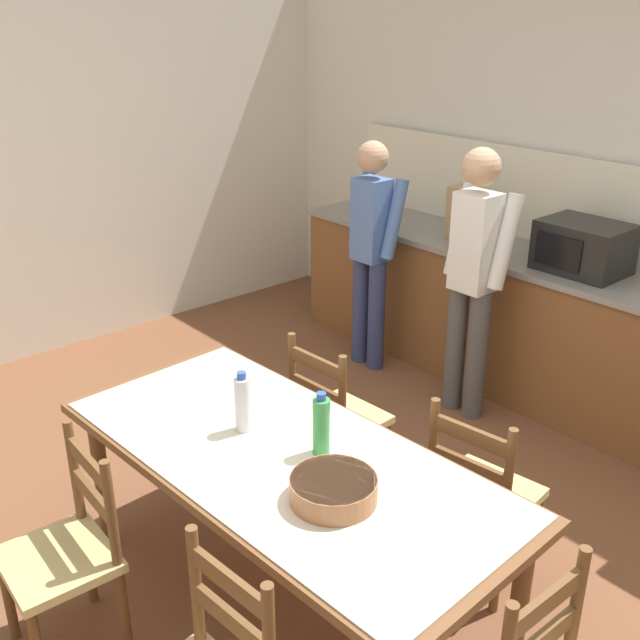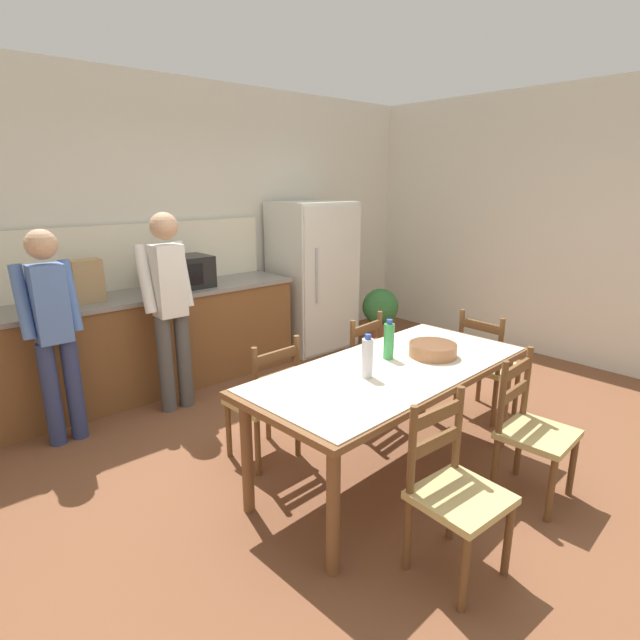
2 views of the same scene
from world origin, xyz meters
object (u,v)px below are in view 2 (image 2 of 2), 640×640
at_px(chair_side_near_right, 532,430).
at_px(chair_head_end, 486,365).
at_px(paper_bag, 87,281).
at_px(chair_side_near_left, 454,492).
at_px(dining_table, 392,378).
at_px(person_at_counter, 170,302).
at_px(bottle_near_centre, 367,357).
at_px(bottle_off_centre, 389,341).
at_px(refrigerator, 313,276).
at_px(chair_side_far_right, 352,368).
at_px(serving_bowl, 433,349).
at_px(chair_side_far_left, 266,401).
at_px(microwave, 183,272).
at_px(potted_plant, 380,312).
at_px(person_at_sink, 53,327).

relative_size(chair_side_near_right, chair_head_end, 1.00).
height_order(paper_bag, chair_side_near_left, paper_bag).
height_order(dining_table, person_at_counter, person_at_counter).
bearing_deg(dining_table, bottle_near_centre, -177.18).
height_order(dining_table, bottle_off_centre, bottle_off_centre).
bearing_deg(refrigerator, chair_head_end, -93.23).
bearing_deg(chair_side_far_right, serving_bowl, 78.20).
relative_size(bottle_off_centre, chair_side_far_left, 0.30).
bearing_deg(person_at_counter, dining_table, -163.06).
bearing_deg(paper_bag, chair_side_near_left, -78.48).
relative_size(microwave, chair_head_end, 0.55).
relative_size(chair_side_far_right, chair_side_near_right, 1.00).
bearing_deg(microwave, bottle_near_centre, -91.45).
distance_m(chair_side_near_left, potted_plant, 3.76).
bearing_deg(dining_table, serving_bowl, -8.10).
distance_m(paper_bag, chair_head_end, 3.41).
bearing_deg(bottle_off_centre, bottle_near_centre, -159.36).
relative_size(person_at_sink, potted_plant, 2.41).
xyz_separation_m(microwave, dining_table, (0.19, -2.44, -0.39)).
bearing_deg(chair_side_far_right, person_at_sink, -39.23).
distance_m(chair_side_far_left, chair_side_near_right, 1.74).
bearing_deg(potted_plant, chair_side_far_right, -144.51).
bearing_deg(person_at_sink, chair_side_near_right, -143.60).
bearing_deg(microwave, serving_bowl, -77.71).
height_order(microwave, potted_plant, microwave).
distance_m(paper_bag, chair_side_near_left, 3.34).
bearing_deg(paper_bag, chair_side_far_right, -48.41).
relative_size(bottle_off_centre, person_at_counter, 0.16).
relative_size(dining_table, chair_head_end, 2.26).
relative_size(chair_head_end, potted_plant, 1.36).
bearing_deg(refrigerator, serving_bowl, -113.45).
xyz_separation_m(paper_bag, dining_table, (1.06, -2.44, -0.42)).
bearing_deg(bottle_near_centre, potted_plant, 39.99).
xyz_separation_m(refrigerator, person_at_sink, (-2.91, -0.48, 0.05)).
bearing_deg(bottle_off_centre, chair_side_near_left, -119.80).
bearing_deg(chair_side_far_right, chair_side_far_left, -4.53).
bearing_deg(potted_plant, bottle_off_centre, -137.49).
bearing_deg(chair_head_end, chair_side_far_right, 52.76).
bearing_deg(person_at_sink, paper_bag, -40.12).
bearing_deg(chair_side_near_right, serving_bowl, 96.82).
bearing_deg(chair_side_near_left, chair_head_end, 28.86).
bearing_deg(person_at_sink, serving_bowl, -137.43).
relative_size(bottle_near_centre, chair_side_far_right, 0.30).
bearing_deg(microwave, chair_head_end, -58.03).
bearing_deg(potted_plant, person_at_sink, -179.19).
relative_size(refrigerator, potted_plant, 2.56).
height_order(chair_head_end, person_at_sink, person_at_sink).
distance_m(bottle_off_centre, chair_side_far_right, 0.86).
bearing_deg(chair_head_end, microwave, 33.30).
bearing_deg(chair_head_end, chair_side_far_left, 71.17).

